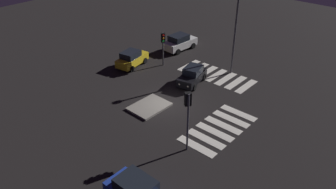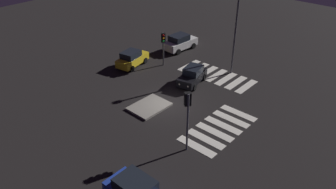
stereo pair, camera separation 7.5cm
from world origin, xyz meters
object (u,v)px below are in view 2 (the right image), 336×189
object	(u,v)px
car_yellow	(132,59)
traffic_light_north	(163,41)
car_white	(180,42)
traffic_light_south	(188,107)
street_lamp	(236,21)
traffic_island	(149,106)
car_black	(192,75)

from	to	relation	value
car_yellow	traffic_light_north	size ratio (longest dim) A/B	1.11
car_white	traffic_light_south	size ratio (longest dim) A/B	0.94
traffic_light_south	street_lamp	xyz separation A→B (m)	(12.25, 4.04, 1.97)
car_yellow	traffic_island	bearing A→B (deg)	-133.54
car_yellow	car_white	world-z (taller)	car_white
traffic_light_south	street_lamp	distance (m)	13.05
car_white	traffic_light_north	xyz separation A→B (m)	(-4.54, -1.49, 1.86)
traffic_island	traffic_light_north	distance (m)	8.71
traffic_island	car_black	bearing A→B (deg)	-0.22
car_yellow	traffic_light_north	bearing A→B (deg)	-58.20
street_lamp	car_yellow	bearing A→B (deg)	121.96
traffic_island	street_lamp	size ratio (longest dim) A/B	0.42
street_lamp	traffic_island	bearing A→B (deg)	170.56
traffic_island	car_white	world-z (taller)	car_white
car_black	street_lamp	distance (m)	6.53
car_white	traffic_island	bearing A→B (deg)	-147.71
traffic_island	car_yellow	size ratio (longest dim) A/B	0.83
car_yellow	traffic_light_north	xyz separation A→B (m)	(2.20, -2.45, 1.93)
car_yellow	car_white	distance (m)	6.81
car_yellow	car_black	xyz separation A→B (m)	(1.19, -7.11, -0.02)
traffic_island	car_white	bearing A→B (deg)	28.23
traffic_light_north	street_lamp	world-z (taller)	street_lamp
traffic_light_south	traffic_light_north	size ratio (longest dim) A/B	1.26
traffic_island	street_lamp	xyz separation A→B (m)	(10.15, -1.69, 5.34)
traffic_light_south	traffic_island	bearing A→B (deg)	15.70
traffic_light_south	street_lamp	bearing A→B (deg)	-35.90
traffic_island	car_yellow	distance (m)	8.52
car_white	car_black	size ratio (longest dim) A/B	1.09
car_white	traffic_light_south	world-z (taller)	traffic_light_south
traffic_light_south	traffic_light_north	bearing A→B (deg)	-5.04
car_black	traffic_light_north	bearing A→B (deg)	-115.49
traffic_island	street_lamp	distance (m)	11.59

